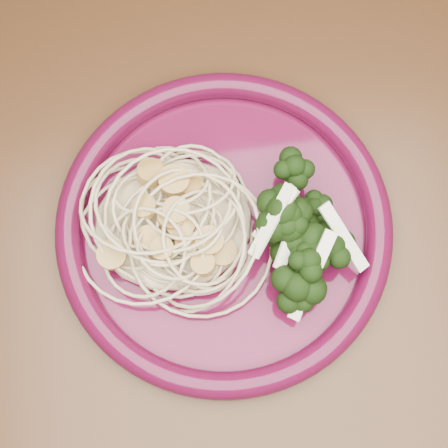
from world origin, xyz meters
TOP-DOWN VIEW (x-y plane):
  - dining_table at (0.00, 0.00)m, footprint 1.20×0.80m
  - dinner_plate at (0.01, -0.02)m, footprint 0.39×0.39m
  - spaghetti_pile at (-0.04, -0.01)m, footprint 0.18×0.16m
  - scallop_cluster at (-0.04, -0.01)m, footprint 0.17×0.17m
  - broccoli_pile at (0.07, -0.03)m, footprint 0.13×0.18m
  - onion_garnish at (0.07, -0.03)m, footprint 0.09×0.12m

SIDE VIEW (x-z plane):
  - dining_table at x=0.00m, z-range 0.28..1.03m
  - dinner_plate at x=0.01m, z-range 0.75..0.78m
  - spaghetti_pile at x=-0.04m, z-range 0.76..0.79m
  - broccoli_pile at x=0.07m, z-range 0.76..0.81m
  - scallop_cluster at x=-0.04m, z-range 0.79..0.84m
  - onion_garnish at x=0.07m, z-range 0.79..0.85m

